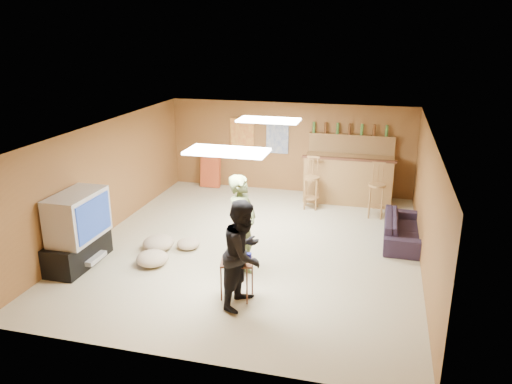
% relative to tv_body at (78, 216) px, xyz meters
% --- Properties ---
extents(ground, '(7.00, 7.00, 0.00)m').
position_rel_tv_body_xyz_m(ground, '(2.65, 1.50, -0.90)').
color(ground, tan).
rests_on(ground, ground).
extents(ceiling, '(6.00, 7.00, 0.02)m').
position_rel_tv_body_xyz_m(ceiling, '(2.65, 1.50, 1.30)').
color(ceiling, silver).
rests_on(ceiling, ground).
extents(wall_back, '(6.00, 0.02, 2.20)m').
position_rel_tv_body_xyz_m(wall_back, '(2.65, 5.00, 0.20)').
color(wall_back, brown).
rests_on(wall_back, ground).
extents(wall_front, '(6.00, 0.02, 2.20)m').
position_rel_tv_body_xyz_m(wall_front, '(2.65, -2.00, 0.20)').
color(wall_front, brown).
rests_on(wall_front, ground).
extents(wall_left, '(0.02, 7.00, 2.20)m').
position_rel_tv_body_xyz_m(wall_left, '(-0.35, 1.50, 0.20)').
color(wall_left, brown).
rests_on(wall_left, ground).
extents(wall_right, '(0.02, 7.00, 2.20)m').
position_rel_tv_body_xyz_m(wall_right, '(5.65, 1.50, 0.20)').
color(wall_right, brown).
rests_on(wall_right, ground).
extents(tv_stand, '(0.55, 1.30, 0.50)m').
position_rel_tv_body_xyz_m(tv_stand, '(-0.07, 0.00, -0.65)').
color(tv_stand, black).
rests_on(tv_stand, ground).
extents(dvd_box, '(0.35, 0.50, 0.08)m').
position_rel_tv_body_xyz_m(dvd_box, '(0.15, 0.00, -0.75)').
color(dvd_box, '#B2B2B7').
rests_on(dvd_box, tv_stand).
extents(tv_body, '(0.60, 1.10, 0.80)m').
position_rel_tv_body_xyz_m(tv_body, '(0.00, 0.00, 0.00)').
color(tv_body, '#B2B2B7').
rests_on(tv_body, tv_stand).
extents(tv_screen, '(0.02, 0.95, 0.65)m').
position_rel_tv_body_xyz_m(tv_screen, '(0.31, 0.00, 0.00)').
color(tv_screen, navy).
rests_on(tv_screen, tv_body).
extents(bar_counter, '(2.00, 0.60, 1.10)m').
position_rel_tv_body_xyz_m(bar_counter, '(4.15, 4.45, -0.35)').
color(bar_counter, brown).
rests_on(bar_counter, ground).
extents(bar_lip, '(2.10, 0.12, 0.05)m').
position_rel_tv_body_xyz_m(bar_lip, '(4.15, 4.20, 0.20)').
color(bar_lip, '#452316').
rests_on(bar_lip, bar_counter).
extents(bar_shelf, '(2.00, 0.18, 0.05)m').
position_rel_tv_body_xyz_m(bar_shelf, '(4.15, 4.90, 0.60)').
color(bar_shelf, brown).
rests_on(bar_shelf, bar_backing).
extents(bar_backing, '(2.00, 0.14, 0.60)m').
position_rel_tv_body_xyz_m(bar_backing, '(4.15, 4.92, 0.30)').
color(bar_backing, brown).
rests_on(bar_backing, bar_counter).
extents(poster_left, '(0.60, 0.03, 0.85)m').
position_rel_tv_body_xyz_m(poster_left, '(1.45, 4.96, 0.45)').
color(poster_left, '#BF3F26').
rests_on(poster_left, wall_back).
extents(poster_right, '(0.55, 0.03, 0.80)m').
position_rel_tv_body_xyz_m(poster_right, '(2.35, 4.96, 0.45)').
color(poster_right, '#334C99').
rests_on(poster_right, wall_back).
extents(folding_chair_stack, '(0.50, 0.26, 0.91)m').
position_rel_tv_body_xyz_m(folding_chair_stack, '(0.65, 4.80, -0.45)').
color(folding_chair_stack, '#BC4722').
rests_on(folding_chair_stack, ground).
extents(ceiling_panel_front, '(1.20, 0.60, 0.04)m').
position_rel_tv_body_xyz_m(ceiling_panel_front, '(2.65, 0.00, 1.27)').
color(ceiling_panel_front, white).
rests_on(ceiling_panel_front, ceiling).
extents(ceiling_panel_back, '(1.20, 0.60, 0.04)m').
position_rel_tv_body_xyz_m(ceiling_panel_back, '(2.65, 2.70, 1.27)').
color(ceiling_panel_back, white).
rests_on(ceiling_panel_back, ceiling).
extents(person_olive, '(0.55, 0.71, 1.73)m').
position_rel_tv_body_xyz_m(person_olive, '(2.78, 0.31, -0.03)').
color(person_olive, '#4D5933').
rests_on(person_olive, ground).
extents(person_black, '(0.76, 0.89, 1.62)m').
position_rel_tv_body_xyz_m(person_black, '(3.05, -0.53, -0.09)').
color(person_black, black).
rests_on(person_black, ground).
extents(sofa, '(0.68, 1.72, 0.50)m').
position_rel_tv_body_xyz_m(sofa, '(5.35, 2.43, -0.65)').
color(sofa, black).
rests_on(sofa, ground).
extents(tray_table, '(0.53, 0.46, 0.60)m').
position_rel_tv_body_xyz_m(tray_table, '(2.89, -0.39, -0.60)').
color(tray_table, '#452316').
rests_on(tray_table, ground).
extents(cup_red_near, '(0.10, 0.10, 0.12)m').
position_rel_tv_body_xyz_m(cup_red_near, '(2.79, -0.36, -0.24)').
color(cup_red_near, '#AB0B24').
rests_on(cup_red_near, tray_table).
extents(cup_red_far, '(0.11, 0.11, 0.12)m').
position_rel_tv_body_xyz_m(cup_red_far, '(2.97, -0.50, -0.24)').
color(cup_red_far, '#AB0B24').
rests_on(cup_red_far, tray_table).
extents(cup_blue, '(0.09, 0.09, 0.12)m').
position_rel_tv_body_xyz_m(cup_blue, '(3.06, -0.32, -0.24)').
color(cup_blue, '#151996').
rests_on(cup_blue, tray_table).
extents(bar_stool_left, '(0.52, 0.52, 1.30)m').
position_rel_tv_body_xyz_m(bar_stool_left, '(3.39, 3.81, -0.25)').
color(bar_stool_left, brown).
rests_on(bar_stool_left, ground).
extents(bar_stool_right, '(0.40, 0.40, 1.21)m').
position_rel_tv_body_xyz_m(bar_stool_right, '(4.82, 3.62, -0.30)').
color(bar_stool_right, brown).
rests_on(bar_stool_right, ground).
extents(cushion_near_tv, '(0.68, 0.68, 0.26)m').
position_rel_tv_body_xyz_m(cushion_near_tv, '(1.00, 0.91, -0.77)').
color(cushion_near_tv, tan).
rests_on(cushion_near_tv, ground).
extents(cushion_mid, '(0.52, 0.52, 0.19)m').
position_rel_tv_body_xyz_m(cushion_mid, '(1.51, 1.08, -0.80)').
color(cushion_mid, tan).
rests_on(cushion_mid, ground).
extents(cushion_far, '(0.62, 0.62, 0.25)m').
position_rel_tv_body_xyz_m(cushion_far, '(1.17, 0.29, -0.78)').
color(cushion_far, tan).
rests_on(cushion_far, ground).
extents(bottle_row, '(1.76, 0.08, 0.26)m').
position_rel_tv_body_xyz_m(bottle_row, '(4.09, 4.88, 0.75)').
color(bottle_row, '#3F7233').
rests_on(bottle_row, bar_shelf).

